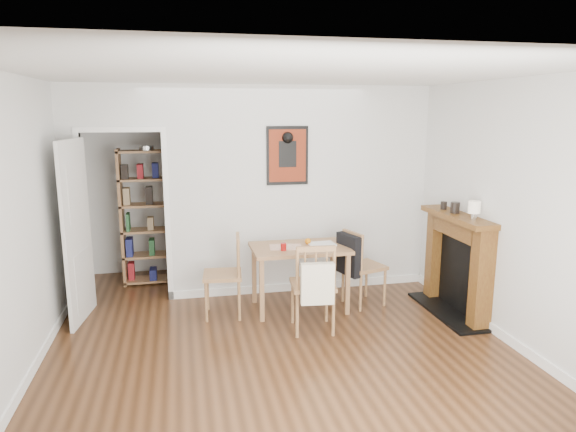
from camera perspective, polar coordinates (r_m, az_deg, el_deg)
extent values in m
plane|color=#54321B|center=(5.43, -1.33, -13.33)|extent=(5.20, 5.20, 0.00)
plane|color=silver|center=(7.56, -5.03, 4.03)|extent=(4.50, 0.00, 4.50)
plane|color=silver|center=(2.61, 9.34, -10.74)|extent=(4.50, 0.00, 4.50)
plane|color=silver|center=(5.12, -26.98, -0.79)|extent=(0.00, 5.20, 5.20)
plane|color=silver|center=(5.86, 20.78, 1.13)|extent=(0.00, 5.20, 5.20)
plane|color=silver|center=(4.94, -1.47, 15.23)|extent=(5.20, 5.20, 0.00)
cube|color=silver|center=(6.49, 1.33, 2.83)|extent=(3.35, 0.10, 2.60)
cube|color=silver|center=(6.44, -22.78, 1.86)|extent=(0.25, 0.10, 2.60)
cube|color=silver|center=(6.28, -18.27, 11.36)|extent=(0.90, 0.10, 0.55)
cube|color=white|center=(6.47, -21.77, -0.50)|extent=(0.06, 0.14, 2.05)
cube|color=white|center=(6.37, -13.24, -0.15)|extent=(0.06, 0.14, 2.05)
cube|color=white|center=(6.74, 1.39, -7.82)|extent=(3.35, 0.02, 0.10)
cube|color=white|center=(4.98, -27.31, -16.48)|extent=(0.02, 4.00, 0.10)
cube|color=white|center=(5.73, 23.07, -12.36)|extent=(0.02, 4.00, 0.10)
cube|color=silver|center=(6.02, -22.39, -1.65)|extent=(0.15, 0.80, 2.00)
cube|color=black|center=(6.34, -0.07, 6.72)|extent=(0.52, 0.02, 0.72)
cube|color=maroon|center=(6.32, -0.05, 6.71)|extent=(0.46, 0.00, 0.64)
cube|color=#997147|center=(5.93, 1.29, -3.59)|extent=(1.10, 0.70, 0.04)
cube|color=#997147|center=(5.68, -2.93, -8.28)|extent=(0.05, 0.05, 0.71)
cube|color=#997147|center=(5.91, 6.62, -7.56)|extent=(0.05, 0.05, 0.71)
cube|color=#997147|center=(6.23, -3.78, -6.49)|extent=(0.05, 0.05, 0.71)
cube|color=#997147|center=(6.43, 4.97, -5.92)|extent=(0.05, 0.05, 0.71)
cube|color=black|center=(6.02, 6.69, -4.29)|extent=(0.21, 0.39, 0.48)
cube|color=beige|center=(5.16, 3.23, -7.40)|extent=(0.34, 0.14, 0.42)
cube|color=#997147|center=(7.10, -17.97, -0.20)|extent=(0.04, 0.31, 1.81)
cube|color=#997147|center=(7.06, -12.11, 0.04)|extent=(0.04, 0.31, 1.81)
cube|color=#997147|center=(7.29, -14.69, -6.79)|extent=(0.76, 0.31, 0.03)
cube|color=#997147|center=(7.11, -14.97, -1.51)|extent=(0.76, 0.31, 0.03)
cube|color=#997147|center=(6.95, -15.42, 6.95)|extent=(0.76, 0.31, 0.03)
cube|color=maroon|center=(7.07, -15.05, -0.08)|extent=(0.67, 0.25, 0.25)
cube|color=brown|center=(5.78, 20.71, -6.66)|extent=(0.20, 0.16, 1.10)
cube|color=brown|center=(6.60, 16.12, -4.15)|extent=(0.20, 0.16, 1.10)
cube|color=brown|center=(6.03, 18.36, -0.07)|extent=(0.30, 1.21, 0.06)
cube|color=brown|center=(6.07, 18.53, -1.26)|extent=(0.20, 0.85, 0.20)
cube|color=black|center=(6.24, 18.68, -6.16)|extent=(0.08, 0.81, 0.88)
cube|color=black|center=(6.33, 17.47, -10.02)|extent=(0.45, 1.25, 0.03)
cylinder|color=maroon|center=(5.75, -0.50, -3.44)|extent=(0.07, 0.07, 0.08)
sphere|color=orange|center=(6.03, 2.22, -2.82)|extent=(0.07, 0.07, 0.07)
cube|color=beige|center=(5.90, -0.25, -3.45)|extent=(0.40, 0.32, 0.00)
cube|color=white|center=(6.02, 3.75, -3.12)|extent=(0.32, 0.24, 0.02)
cylinder|color=silver|center=(5.75, 19.93, -0.05)|extent=(0.06, 0.06, 0.07)
cylinder|color=beige|center=(5.73, 19.99, 0.93)|extent=(0.13, 0.13, 0.13)
cylinder|color=black|center=(6.06, 18.07, 0.89)|extent=(0.10, 0.10, 0.12)
cylinder|color=black|center=(6.26, 16.91, 1.13)|extent=(0.07, 0.07, 0.09)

